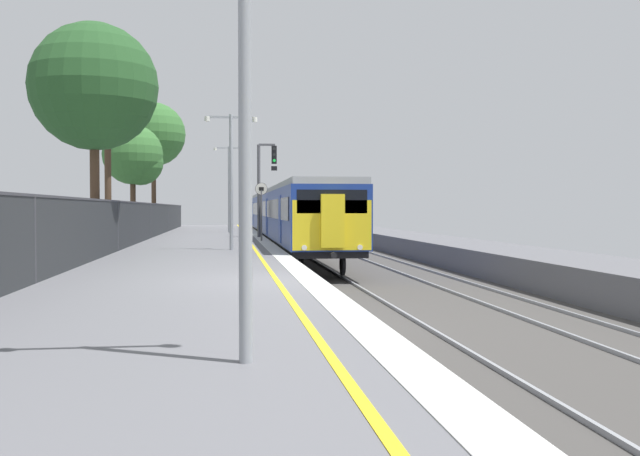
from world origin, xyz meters
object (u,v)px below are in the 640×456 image
speed_limit_sign (261,204)px  platform_lamp_far (229,182)px  background_tree_left (152,136)px  commuter_train_at_platform (285,214)px  background_tree_centre (106,95)px  background_tree_back (135,157)px  platform_lamp_mid (231,169)px  background_tree_right (93,91)px  platform_lamp_near (245,70)px  signal_gantry (264,179)px

speed_limit_sign → platform_lamp_far: size_ratio=0.50×
background_tree_left → commuter_train_at_platform: bearing=-48.3°
background_tree_centre → background_tree_back: size_ratio=1.22×
platform_lamp_mid → speed_limit_sign: bearing=78.3°
background_tree_right → platform_lamp_near: bearing=-75.7°
speed_limit_sign → background_tree_left: background_tree_left is taller
platform_lamp_mid → platform_lamp_far: bearing=90.0°
commuter_train_at_platform → platform_lamp_near: (-3.35, -36.13, 1.72)m
signal_gantry → background_tree_centre: background_tree_centre is taller
speed_limit_sign → background_tree_right: (-6.30, -8.80, 3.92)m
signal_gantry → background_tree_back: (-7.76, 6.71, 1.60)m
platform_lamp_far → background_tree_centre: size_ratio=0.68×
background_tree_right → background_tree_left: bearing=91.4°
background_tree_left → background_tree_centre: size_ratio=1.10×
signal_gantry → platform_lamp_far: size_ratio=0.91×
commuter_train_at_platform → background_tree_right: (-8.15, -17.31, 4.45)m
platform_lamp_mid → background_tree_back: (-5.89, 18.92, 1.75)m
background_tree_left → background_tree_back: background_tree_left is taller
commuter_train_at_platform → platform_lamp_mid: size_ratio=7.66×
commuter_train_at_platform → background_tree_back: background_tree_back is taller
platform_lamp_far → background_tree_right: background_tree_right is taller
platform_lamp_near → signal_gantry: bearing=86.7°
platform_lamp_far → background_tree_centre: (-5.54, -14.70, 3.31)m
platform_lamp_far → background_tree_back: size_ratio=0.83×
background_tree_right → background_tree_back: background_tree_right is taller
platform_lamp_mid → background_tree_centre: (-5.54, 5.64, 3.59)m
platform_lamp_far → background_tree_centre: background_tree_centre is taller
speed_limit_sign → platform_lamp_mid: 7.54m
commuter_train_at_platform → background_tree_back: (-9.24, 3.14, 3.56)m
platform_lamp_near → platform_lamp_mid: (0.00, 20.35, 0.09)m
speed_limit_sign → background_tree_left: bearing=110.8°
background_tree_right → background_tree_back: 20.50m
speed_limit_sign → platform_lamp_mid: platform_lamp_mid is taller
commuter_train_at_platform → background_tree_left: bearing=131.7°
platform_lamp_mid → background_tree_centre: 8.68m
background_tree_left → background_tree_right: size_ratio=1.14×
platform_lamp_mid → background_tree_right: background_tree_right is taller
platform_lamp_far → background_tree_right: 22.52m
signal_gantry → background_tree_back: size_ratio=0.75×
background_tree_centre → platform_lamp_mid: bearing=-45.5°
platform_lamp_mid → background_tree_left: (-5.48, 25.69, 3.76)m
signal_gantry → background_tree_left: size_ratio=0.56×
signal_gantry → platform_lamp_near: signal_gantry is taller
speed_limit_sign → background_tree_centre: background_tree_centre is taller
platform_lamp_mid → background_tree_left: size_ratio=0.56×
commuter_train_at_platform → signal_gantry: signal_gantry is taller
background_tree_centre → speed_limit_sign: bearing=13.1°
signal_gantry → background_tree_centre: size_ratio=0.62×
commuter_train_at_platform → platform_lamp_mid: (-3.35, -15.78, 1.81)m
commuter_train_at_platform → background_tree_left: (-8.82, 9.91, 5.57)m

